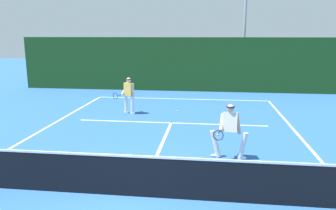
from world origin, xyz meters
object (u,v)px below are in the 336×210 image
player_far (129,94)px  tennis_ball_extra (177,111)px  player_near (229,129)px  tennis_ball (218,135)px  light_pole (245,18)px

player_far → tennis_ball_extra: 2.40m
tennis_ball_extra → player_near: bearing=-69.8°
player_near → tennis_ball: size_ratio=24.73×
tennis_ball → light_pole: size_ratio=0.01×
player_far → tennis_ball_extra: bearing=-138.1°
player_far → light_pole: size_ratio=0.22×
player_far → light_pole: bearing=-97.6°
player_near → tennis_ball_extra: player_near is taller
player_far → tennis_ball: size_ratio=25.25×
tennis_ball_extra → light_pole: (3.70, 7.67, 4.56)m
player_near → player_far: (-4.26, 5.15, 0.02)m
tennis_ball → tennis_ball_extra: size_ratio=1.00×
tennis_ball → light_pole: light_pole is taller
player_far → tennis_ball: player_far is taller
player_near → tennis_ball: (-0.26, 2.19, -0.86)m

